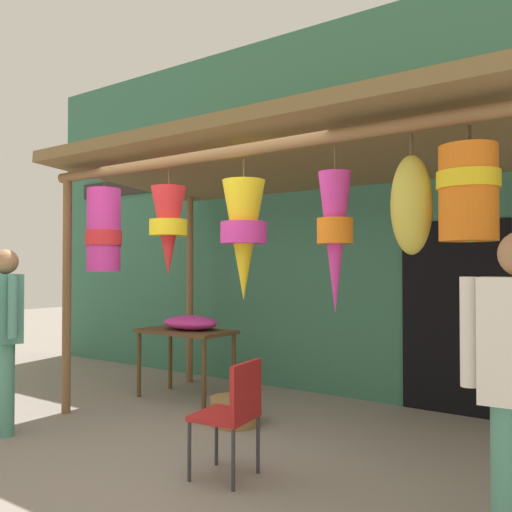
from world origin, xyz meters
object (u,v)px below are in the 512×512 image
at_px(folding_chair, 233,408).
at_px(wicker_basket_by_table, 235,411).
at_px(display_table, 186,339).
at_px(vendor_in_orange, 5,324).
at_px(flower_heap_on_table, 191,323).

xyz_separation_m(folding_chair, wicker_basket_by_table, (-0.82, 1.08, -0.37)).
xyz_separation_m(display_table, wicker_basket_by_table, (1.10, -0.49, -0.56)).
height_order(wicker_basket_by_table, vendor_in_orange, vendor_in_orange).
relative_size(flower_heap_on_table, folding_chair, 0.83).
bearing_deg(vendor_in_orange, wicker_basket_by_table, 43.36).
xyz_separation_m(wicker_basket_by_table, vendor_in_orange, (-1.54, -1.45, 0.86)).
height_order(folding_chair, wicker_basket_by_table, folding_chair).
bearing_deg(flower_heap_on_table, folding_chair, -40.69).
bearing_deg(wicker_basket_by_table, vendor_in_orange, -136.64).
bearing_deg(display_table, vendor_in_orange, -102.70).
distance_m(wicker_basket_by_table, vendor_in_orange, 2.28).
xyz_separation_m(folding_chair, vendor_in_orange, (-2.35, -0.37, 0.49)).
bearing_deg(wicker_basket_by_table, flower_heap_on_table, 153.36).
relative_size(display_table, flower_heap_on_table, 1.57).
bearing_deg(folding_chair, vendor_in_orange, -171.02).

